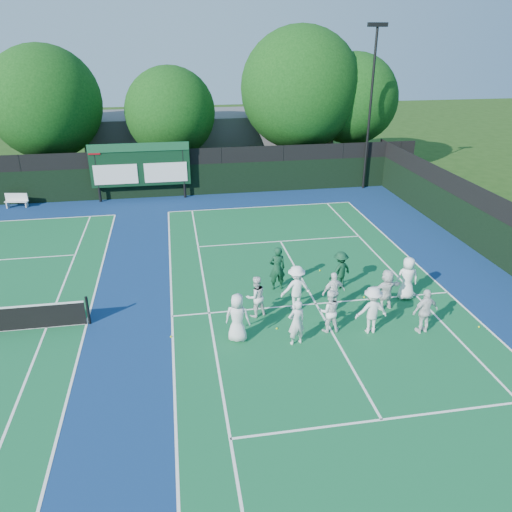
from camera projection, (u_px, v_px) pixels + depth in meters
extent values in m
plane|color=#1C3C10|center=(323.00, 317.00, 18.31)|extent=(120.00, 120.00, 0.00)
cube|color=navy|center=(158.00, 318.00, 18.28)|extent=(34.00, 32.00, 0.01)
cube|color=#135D32|center=(316.00, 304.00, 19.20)|extent=(10.97, 23.77, 0.00)
cube|color=white|center=(261.00, 207.00, 29.89)|extent=(10.97, 0.08, 0.00)
cube|color=white|center=(172.00, 316.00, 18.35)|extent=(0.08, 23.77, 0.00)
cube|color=white|center=(448.00, 292.00, 20.05)|extent=(0.08, 23.77, 0.00)
cube|color=white|center=(209.00, 313.00, 18.56)|extent=(0.08, 23.77, 0.00)
cube|color=white|center=(416.00, 295.00, 19.83)|extent=(0.08, 23.77, 0.00)
cube|color=white|center=(382.00, 420.00, 13.44)|extent=(8.23, 0.08, 0.00)
cube|color=white|center=(280.00, 241.00, 24.96)|extent=(8.23, 0.08, 0.00)
cube|color=white|center=(316.00, 304.00, 19.20)|extent=(0.08, 12.80, 0.00)
cube|color=white|center=(14.00, 220.00, 27.73)|extent=(10.97, 0.08, 0.00)
cube|color=white|center=(87.00, 324.00, 17.88)|extent=(0.08, 23.77, 0.00)
cube|color=white|center=(47.00, 327.00, 17.67)|extent=(0.08, 23.77, 0.00)
cube|color=black|center=(159.00, 182.00, 31.36)|extent=(34.00, 0.08, 2.00)
cube|color=black|center=(157.00, 158.00, 30.75)|extent=(34.00, 0.05, 1.00)
cylinder|color=black|center=(97.00, 174.00, 30.14)|extent=(0.16, 0.16, 3.50)
cylinder|color=black|center=(184.00, 170.00, 30.94)|extent=(0.16, 0.16, 3.50)
cube|color=black|center=(140.00, 165.00, 30.36)|extent=(6.00, 0.15, 2.60)
cube|color=#164D2B|center=(138.00, 147.00, 29.82)|extent=(6.00, 0.05, 0.50)
cube|color=white|center=(116.00, 174.00, 30.24)|extent=(2.60, 0.04, 1.20)
cube|color=white|center=(166.00, 172.00, 30.70)|extent=(2.60, 0.04, 1.20)
cube|color=maroon|center=(94.00, 150.00, 29.46)|extent=(0.70, 0.04, 0.50)
cube|color=#5A595F|center=(210.00, 139.00, 38.77)|extent=(18.00, 6.00, 4.00)
cylinder|color=black|center=(370.00, 112.00, 31.54)|extent=(0.16, 0.16, 10.00)
cube|color=black|center=(378.00, 25.00, 29.50)|extent=(1.20, 0.30, 0.25)
cylinder|color=black|center=(88.00, 310.00, 17.68)|extent=(0.10, 0.10, 1.10)
cube|color=silver|center=(17.00, 201.00, 29.69)|extent=(1.38, 0.59, 0.05)
cube|color=silver|center=(16.00, 197.00, 29.71)|extent=(1.33, 0.29, 0.45)
cube|color=silver|center=(8.00, 205.00, 29.69)|extent=(0.11, 0.32, 0.36)
cube|color=silver|center=(27.00, 204.00, 29.86)|extent=(0.11, 0.32, 0.36)
cylinder|color=#311A0D|center=(56.00, 166.00, 33.29)|extent=(0.44, 0.44, 2.84)
sphere|color=#0D390E|center=(45.00, 103.00, 31.62)|extent=(7.11, 7.11, 7.11)
sphere|color=#0D390E|center=(58.00, 113.00, 32.27)|extent=(4.98, 4.98, 4.98)
cylinder|color=#311A0D|center=(174.00, 164.00, 34.57)|extent=(0.44, 0.44, 2.48)
sphere|color=#0D390E|center=(170.00, 112.00, 33.15)|extent=(5.97, 5.97, 5.97)
sphere|color=#0D390E|center=(180.00, 121.00, 33.75)|extent=(4.18, 4.18, 4.18)
cylinder|color=#311A0D|center=(298.00, 155.00, 35.83)|extent=(0.44, 0.44, 3.00)
sphere|color=#0D390E|center=(300.00, 89.00, 33.97)|extent=(8.19, 8.19, 8.19)
sphere|color=#0D390E|center=(307.00, 101.00, 34.66)|extent=(5.74, 5.74, 5.74)
cylinder|color=#311A0D|center=(349.00, 153.00, 36.42)|extent=(0.44, 0.44, 3.00)
sphere|color=#0D390E|center=(353.00, 99.00, 34.85)|extent=(6.24, 6.24, 6.24)
sphere|color=#0D390E|center=(359.00, 107.00, 35.47)|extent=(4.37, 4.37, 4.37)
sphere|color=yellow|center=(277.00, 328.00, 17.56)|extent=(0.07, 0.07, 0.07)
sphere|color=yellow|center=(320.00, 271.00, 21.84)|extent=(0.07, 0.07, 0.07)
sphere|color=yellow|center=(479.00, 327.00, 17.65)|extent=(0.07, 0.07, 0.07)
sphere|color=yellow|center=(171.00, 337.00, 17.08)|extent=(0.07, 0.07, 0.07)
sphere|color=yellow|center=(364.00, 297.00, 19.64)|extent=(0.07, 0.07, 0.07)
imported|color=silver|center=(237.00, 318.00, 16.62)|extent=(0.98, 0.80, 1.74)
imported|color=white|center=(296.00, 322.00, 16.44)|extent=(0.67, 0.52, 1.64)
imported|color=white|center=(329.00, 311.00, 17.18)|extent=(0.81, 0.65, 1.59)
imported|color=silver|center=(372.00, 310.00, 17.08)|extent=(1.13, 0.65, 1.73)
imported|color=white|center=(425.00, 311.00, 17.08)|extent=(1.03, 0.56, 1.66)
imported|color=white|center=(256.00, 297.00, 18.11)|extent=(0.92, 0.81, 1.59)
imported|color=white|center=(296.00, 288.00, 18.50)|extent=(1.21, 0.76, 1.78)
imported|color=white|center=(334.00, 292.00, 18.45)|extent=(0.98, 0.57, 1.57)
imported|color=white|center=(386.00, 289.00, 18.59)|extent=(1.55, 0.78, 1.60)
imported|color=white|center=(407.00, 278.00, 19.28)|extent=(0.91, 0.65, 1.75)
imported|color=#103D24|center=(277.00, 268.00, 19.98)|extent=(0.68, 0.46, 1.85)
imported|color=#103D24|center=(340.00, 270.00, 20.09)|extent=(1.19, 0.97, 1.60)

